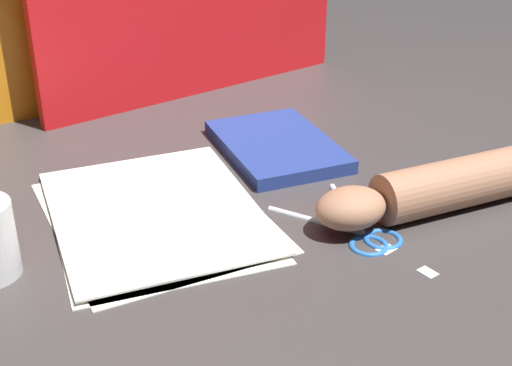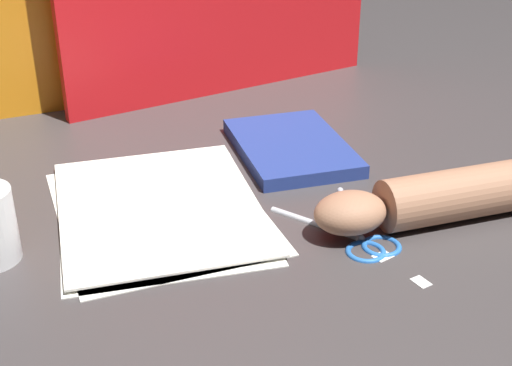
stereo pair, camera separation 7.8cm
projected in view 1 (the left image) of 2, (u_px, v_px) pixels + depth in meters
ground_plane at (210, 229)px, 0.89m from camera, size 6.00×6.00×0.00m
paper_stack at (156, 214)px, 0.92m from camera, size 0.28×0.35×0.01m
book_closed at (277, 146)px, 1.09m from camera, size 0.17×0.23×0.02m
scissors at (358, 229)px, 0.88m from camera, size 0.13×0.18×0.01m
hand_forearm at (433, 189)px, 0.92m from camera, size 0.32×0.07×0.07m
paper_scrap_near at (428, 272)px, 0.81m from camera, size 0.02×0.02×0.00m
paper_scrap_mid at (386, 249)px, 0.85m from camera, size 0.03×0.02×0.00m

